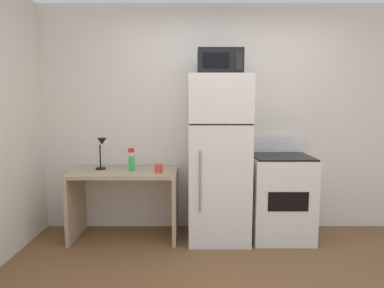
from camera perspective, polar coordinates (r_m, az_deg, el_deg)
The scene contains 8 objects.
wall_back_white at distance 3.91m, azimuth 5.79°, elevation 4.36°, with size 5.00×0.10×2.60m, color silver.
desk at distance 3.73m, azimuth -11.70°, elevation -8.00°, with size 1.14×0.58×0.75m.
desk_lamp at distance 3.76m, azimuth -15.60°, elevation -0.70°, with size 0.14×0.12×0.35m.
coffee_mug at distance 3.51m, azimuth -5.95°, elevation -4.22°, with size 0.08×0.08×0.10m, color #D83F33.
spray_bottle at distance 3.63m, azimuth -10.60°, elevation -3.08°, with size 0.06×0.06×0.25m.
refrigerator at distance 3.56m, azimuth 4.47°, elevation -2.56°, with size 0.64×0.65×1.77m.
microwave at distance 3.52m, azimuth 4.67°, elevation 13.92°, with size 0.46×0.35×0.26m.
oven_range at distance 3.79m, azimuth 14.90°, elevation -8.72°, with size 0.64×0.61×1.10m.
Camera 1 is at (-0.40, -2.19, 1.48)m, focal length 30.71 mm.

